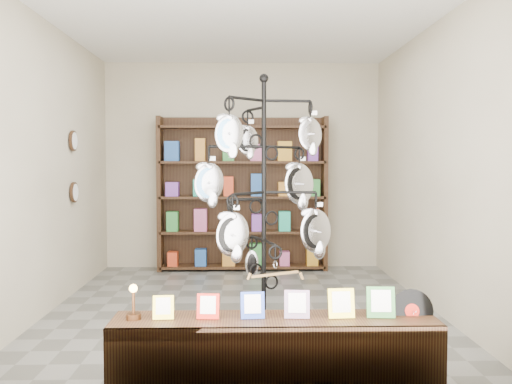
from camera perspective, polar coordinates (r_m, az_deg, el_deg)
The scene contains 6 objects.
ground at distance 6.09m, azimuth -1.32°, elevation -11.75°, with size 5.00×5.00×0.00m, color slate.
room_envelope at distance 5.90m, azimuth -1.35°, elevation 5.90°, with size 5.00×5.00×5.00m.
display_tree at distance 4.59m, azimuth 0.79°, elevation -0.09°, with size 1.24×1.24×2.26m.
front_shelf at distance 3.92m, azimuth 1.89°, elevation -16.17°, with size 2.14×0.44×0.76m.
back_shelving at distance 8.20m, azimuth -1.35°, elevation -0.65°, with size 2.42×0.36×2.20m.
wall_clocks at distance 6.98m, azimuth -17.77°, elevation 2.43°, with size 0.03×0.24×0.84m.
Camera 1 is at (-0.00, -5.89, 1.55)m, focal length 40.00 mm.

